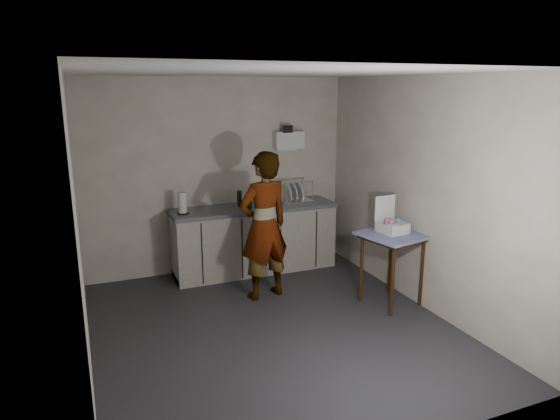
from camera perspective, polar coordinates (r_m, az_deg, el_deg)
name	(u,v)px	position (r m, az deg, el deg)	size (l,w,h in m)	color
ground	(273,328)	(5.39, -0.76, -13.37)	(4.00, 4.00, 0.00)	#2C2B30
wall_back	(218,176)	(6.78, -7.06, 3.87)	(3.60, 0.02, 2.60)	#B7B19F
wall_right	(421,194)	(5.82, 15.80, 1.77)	(0.02, 4.00, 2.60)	#B7B19F
wall_left	(79,228)	(4.60, -22.00, -1.87)	(0.02, 4.00, 2.60)	#B7B19F
ceiling	(273,73)	(4.79, -0.86, 15.39)	(3.60, 4.00, 0.01)	white
kitchen_counter	(254,240)	(6.84, -2.95, -3.50)	(2.24, 0.62, 0.91)	black
wall_shelf	(288,140)	(6.98, 0.97, 7.97)	(0.42, 0.18, 0.37)	white
side_table	(393,243)	(5.84, 12.76, -3.67)	(0.78, 0.78, 0.85)	#3C210D
standing_man	(264,226)	(5.86, -1.85, -1.83)	(0.65, 0.42, 1.77)	#B2A593
soap_bottle	(249,199)	(6.55, -3.59, 1.31)	(0.10, 0.10, 0.27)	black
soda_can	(246,202)	(6.64, -3.87, 0.90)	(0.07, 0.07, 0.14)	#B41217
dark_bottle	(239,198)	(6.69, -4.66, 1.32)	(0.06, 0.06, 0.21)	black
paper_towel	(182,204)	(6.39, -11.09, 0.71)	(0.15, 0.15, 0.27)	black
dish_rack	(294,196)	(6.97, 1.65, 1.56)	(0.44, 0.33, 0.31)	white
bakery_box	(392,224)	(5.85, 12.63, -1.62)	(0.32, 0.32, 0.40)	white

